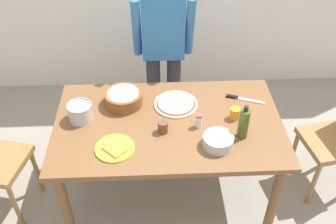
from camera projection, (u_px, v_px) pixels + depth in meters
The scene contains 13 objects.
ground at pixel (168, 191), 3.17m from camera, with size 8.00×8.00×0.00m, color gray.
dining_table at pixel (168, 132), 2.74m from camera, with size 1.60×0.96×0.76m.
person_cook at pixel (163, 45), 3.15m from camera, with size 0.49×0.25×1.62m.
pizza_raw_on_board at pixel (176, 104), 2.83m from camera, with size 0.32×0.32×0.02m.
plate_with_slice at pixel (115, 148), 2.47m from camera, with size 0.26×0.26×0.02m.
popcorn_bowl at pixel (123, 97), 2.80m from camera, with size 0.28×0.28×0.11m.
mixing_bowl_steel at pixel (218, 141), 2.48m from camera, with size 0.20×0.20×0.08m.
olive_oil_bottle at pixel (244, 124), 2.50m from camera, with size 0.07×0.07×0.26m.
steel_pot at pixel (80, 112), 2.67m from camera, with size 0.17×0.17×0.13m.
cup_orange at pixel (235, 113), 2.69m from camera, with size 0.07×0.07×0.09m, color orange.
cup_small_brown at pixel (163, 127), 2.58m from camera, with size 0.07×0.07×0.09m, color brown.
salt_shaker at pixel (199, 121), 2.62m from camera, with size 0.04×0.04×0.11m.
chef_knife at pixel (240, 98), 2.88m from camera, with size 0.28×0.12×0.02m.
Camera 1 is at (-0.09, -2.01, 2.53)m, focal length 40.92 mm.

